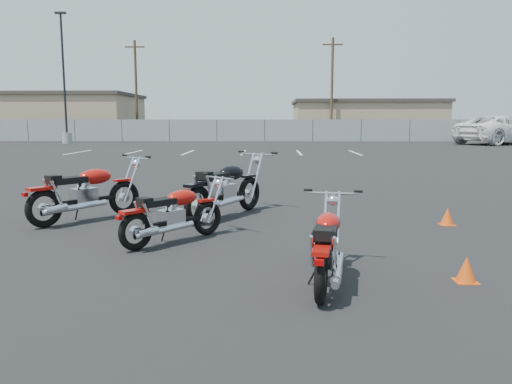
{
  "coord_description": "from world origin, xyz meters",
  "views": [
    {
      "loc": [
        0.4,
        -6.84,
        1.72
      ],
      "look_at": [
        0.2,
        0.6,
        0.65
      ],
      "focal_mm": 35.0,
      "sensor_mm": 36.0,
      "label": 1
    }
  ],
  "objects_px": {
    "motorcycle_second_black": "(225,189)",
    "motorcycle_third_red": "(174,214)",
    "motorcycle_rear_red": "(327,246)",
    "motorcycle_front_red": "(86,193)",
    "white_van": "(503,122)"
  },
  "relations": [
    {
      "from": "motorcycle_front_red",
      "to": "motorcycle_rear_red",
      "type": "xyz_separation_m",
      "value": [
        3.76,
        -3.25,
        -0.09
      ]
    },
    {
      "from": "motorcycle_second_black",
      "to": "motorcycle_third_red",
      "type": "bearing_deg",
      "value": -106.41
    },
    {
      "from": "motorcycle_third_red",
      "to": "motorcycle_rear_red",
      "type": "bearing_deg",
      "value": -41.73
    },
    {
      "from": "motorcycle_front_red",
      "to": "motorcycle_third_red",
      "type": "bearing_deg",
      "value": -39.86
    },
    {
      "from": "motorcycle_front_red",
      "to": "motorcycle_second_black",
      "type": "height_order",
      "value": "motorcycle_second_black"
    },
    {
      "from": "motorcycle_front_red",
      "to": "motorcycle_third_red",
      "type": "xyz_separation_m",
      "value": [
        1.8,
        -1.5,
        -0.08
      ]
    },
    {
      "from": "motorcycle_second_black",
      "to": "motorcycle_rear_red",
      "type": "distance_m",
      "value": 3.94
    },
    {
      "from": "motorcycle_third_red",
      "to": "white_van",
      "type": "distance_m",
      "value": 35.24
    },
    {
      "from": "motorcycle_front_red",
      "to": "white_van",
      "type": "distance_m",
      "value": 34.97
    },
    {
      "from": "motorcycle_second_black",
      "to": "motorcycle_third_red",
      "type": "relative_size",
      "value": 1.36
    },
    {
      "from": "motorcycle_third_red",
      "to": "motorcycle_rear_red",
      "type": "height_order",
      "value": "motorcycle_third_red"
    },
    {
      "from": "motorcycle_front_red",
      "to": "motorcycle_second_black",
      "type": "relative_size",
      "value": 0.91
    },
    {
      "from": "motorcycle_second_black",
      "to": "white_van",
      "type": "relative_size",
      "value": 0.25
    },
    {
      "from": "motorcycle_third_red",
      "to": "motorcycle_second_black",
      "type": "bearing_deg",
      "value": 73.59
    },
    {
      "from": "motorcycle_rear_red",
      "to": "motorcycle_front_red",
      "type": "bearing_deg",
      "value": 139.15
    }
  ]
}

